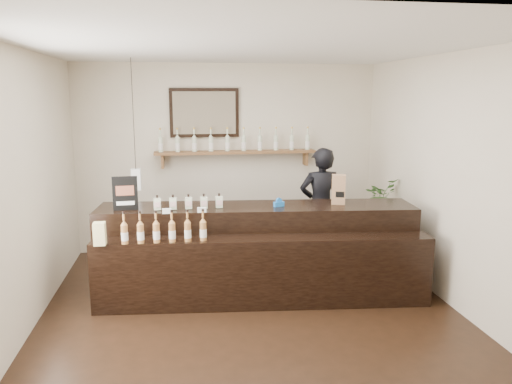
{
  "coord_description": "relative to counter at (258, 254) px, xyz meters",
  "views": [
    {
      "loc": [
        -0.71,
        -5.01,
        2.33
      ],
      "look_at": [
        0.15,
        0.7,
        1.21
      ],
      "focal_mm": 35.0,
      "sensor_mm": 36.0,
      "label": 1
    }
  ],
  "objects": [
    {
      "name": "ground",
      "position": [
        -0.16,
        -0.56,
        -0.49
      ],
      "size": [
        5.0,
        5.0,
        0.0
      ],
      "primitive_type": "plane",
      "color": "black",
      "rests_on": "ground"
    },
    {
      "name": "side_cabinet",
      "position": [
        1.84,
        0.83,
        -0.12
      ],
      "size": [
        0.44,
        0.56,
        0.73
      ],
      "color": "brown",
      "rests_on": "ground"
    },
    {
      "name": "counter",
      "position": [
        0.0,
        0.0,
        0.0
      ],
      "size": [
        3.79,
        1.32,
        1.22
      ],
      "color": "black",
      "rests_on": "ground"
    },
    {
      "name": "shopkeeper",
      "position": [
        1.03,
        0.99,
        0.43
      ],
      "size": [
        0.68,
        0.45,
        1.85
      ],
      "primitive_type": "imported",
      "rotation": [
        0.0,
        0.0,
        3.16
      ],
      "color": "black",
      "rests_on": "ground"
    },
    {
      "name": "potted_plant",
      "position": [
        1.84,
        0.83,
        0.48
      ],
      "size": [
        0.57,
        0.55,
        0.48
      ],
      "primitive_type": "imported",
      "rotation": [
        0.0,
        0.0,
        0.58
      ],
      "color": "#365E25",
      "rests_on": "side_cabinet"
    },
    {
      "name": "tape_dispenser",
      "position": [
        0.26,
        0.06,
        0.6
      ],
      "size": [
        0.13,
        0.08,
        0.1
      ],
      "color": "blue",
      "rests_on": "counter"
    },
    {
      "name": "promo_sign",
      "position": [
        -1.51,
        0.13,
        0.75
      ],
      "size": [
        0.28,
        0.04,
        0.39
      ],
      "color": "black",
      "rests_on": "counter"
    },
    {
      "name": "room_shell",
      "position": [
        -0.16,
        -0.56,
        1.21
      ],
      "size": [
        5.0,
        5.0,
        5.0
      ],
      "color": "beige",
      "rests_on": "ground"
    },
    {
      "name": "paper_bag",
      "position": [
        0.99,
        0.09,
        0.73
      ],
      "size": [
        0.19,
        0.17,
        0.36
      ],
      "color": "#926746",
      "rests_on": "counter"
    },
    {
      "name": "back_wall_decor",
      "position": [
        -0.32,
        1.81,
        1.27
      ],
      "size": [
        2.66,
        0.96,
        1.69
      ],
      "color": "brown",
      "rests_on": "ground"
    }
  ]
}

